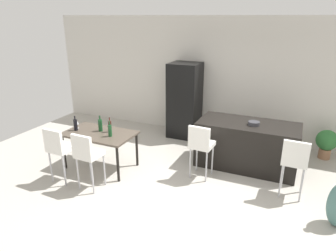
{
  "coord_description": "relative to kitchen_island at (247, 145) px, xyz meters",
  "views": [
    {
      "loc": [
        1.47,
        -4.54,
        2.88
      ],
      "look_at": [
        -0.8,
        0.53,
        0.85
      ],
      "focal_mm": 32.25,
      "sensor_mm": 36.0,
      "label": 1
    }
  ],
  "objects": [
    {
      "name": "back_wall",
      "position": [
        -0.66,
        1.49,
        0.99
      ],
      "size": [
        10.0,
        0.12,
        2.9
      ],
      "primitive_type": "cube",
      "color": "beige",
      "rests_on": "ground_plane"
    },
    {
      "name": "fruit_bowl",
      "position": [
        0.1,
        -0.08,
        0.5
      ],
      "size": [
        0.22,
        0.22,
        0.07
      ],
      "primitive_type": "cylinder",
      "color": "#333338",
      "rests_on": "kitchen_island"
    },
    {
      "name": "dining_table",
      "position": [
        -2.64,
        -1.24,
        0.21
      ],
      "size": [
        1.37,
        0.82,
        0.74
      ],
      "color": "#4C4238",
      "rests_on": "ground_plane"
    },
    {
      "name": "wine_bottle_inner",
      "position": [
        -2.48,
        -1.11,
        0.4
      ],
      "size": [
        0.06,
        0.06,
        0.3
      ],
      "color": "#471E19",
      "rests_on": "dining_table"
    },
    {
      "name": "wine_bottle_far",
      "position": [
        -2.67,
        -1.15,
        0.4
      ],
      "size": [
        0.08,
        0.08,
        0.32
      ],
      "color": "#194723",
      "rests_on": "dining_table"
    },
    {
      "name": "dining_chair_near",
      "position": [
        -2.96,
        -2.01,
        0.24
      ],
      "size": [
        0.42,
        0.42,
        1.05
      ],
      "color": "white",
      "rests_on": "ground_plane"
    },
    {
      "name": "wine_bottle_left",
      "position": [
        -3.15,
        -1.32,
        0.4
      ],
      "size": [
        0.07,
        0.07,
        0.3
      ],
      "color": "black",
      "rests_on": "dining_table"
    },
    {
      "name": "kitchen_island",
      "position": [
        0.0,
        0.0,
        0.0
      ],
      "size": [
        1.93,
        0.91,
        0.92
      ],
      "primitive_type": "cube",
      "color": "black",
      "rests_on": "ground_plane"
    },
    {
      "name": "wine_bottle_near",
      "position": [
        -2.34,
        -1.31,
        0.4
      ],
      "size": [
        0.07,
        0.07,
        0.31
      ],
      "color": "#194723",
      "rests_on": "dining_table"
    },
    {
      "name": "ground_plane",
      "position": [
        -0.66,
        -1.15,
        -0.46
      ],
      "size": [
        10.0,
        10.0,
        0.0
      ],
      "primitive_type": "plane",
      "color": "#ADA89E"
    },
    {
      "name": "refrigerator",
      "position": [
        -1.75,
        1.05,
        0.46
      ],
      "size": [
        0.72,
        0.68,
        1.84
      ],
      "primitive_type": "cube",
      "color": "black",
      "rests_on": "ground_plane"
    },
    {
      "name": "potted_plant",
      "position": [
        1.48,
        1.04,
        -0.08
      ],
      "size": [
        0.44,
        0.44,
        0.64
      ],
      "color": "#996B4C",
      "rests_on": "ground_plane"
    },
    {
      "name": "bar_chair_middle",
      "position": [
        0.9,
        -0.84,
        0.24
      ],
      "size": [
        0.41,
        0.41,
        1.05
      ],
      "color": "white",
      "rests_on": "ground_plane"
    },
    {
      "name": "dining_chair_far",
      "position": [
        -2.34,
        -2.01,
        0.24
      ],
      "size": [
        0.42,
        0.42,
        1.05
      ],
      "color": "white",
      "rests_on": "ground_plane"
    },
    {
      "name": "bar_chair_left",
      "position": [
        -0.7,
        -0.84,
        0.24
      ],
      "size": [
        0.42,
        0.42,
        1.05
      ],
      "color": "white",
      "rests_on": "ground_plane"
    },
    {
      "name": "wine_glass_middle",
      "position": [
        -3.2,
        -1.21,
        0.4
      ],
      "size": [
        0.07,
        0.07,
        0.17
      ],
      "color": "silver",
      "rests_on": "dining_table"
    }
  ]
}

